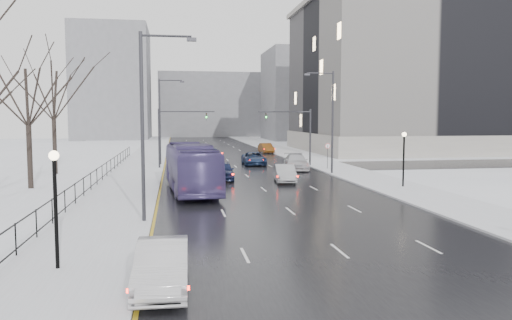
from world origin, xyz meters
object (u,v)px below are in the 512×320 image
mast_signal_left (169,131)px  bus (191,168)px  tree_park_e (56,175)px  sedan_left_near (162,265)px  lamppost_l (55,192)px  streetlight_l_near (147,117)px  sedan_center_far (213,153)px  sedan_right_distant (266,148)px  streetlight_r_mid (330,117)px  sedan_right_far (296,162)px  lamppost_r_mid (404,151)px  tree_park_d (31,190)px  streetlight_l_far (162,117)px  sedan_right_near (285,173)px  no_uturn_sign (328,148)px  sedan_center_near (223,171)px  mast_signal_right (301,130)px  sedan_right_cross (254,159)px

mast_signal_left → bus: mast_signal_left is taller
tree_park_e → sedan_left_near: 36.22m
lamppost_l → mast_signal_left: mast_signal_left is taller
streetlight_l_near → sedan_center_far: size_ratio=2.53×
tree_park_e → sedan_right_distant: bearing=44.5°
streetlight_r_mid → mast_signal_left: streetlight_r_mid is taller
sedan_left_near → sedan_right_far: 37.32m
lamppost_l → sedan_right_distant: size_ratio=0.92×
lamppost_r_mid → tree_park_d: bearing=172.1°
sedan_center_far → sedan_right_distant: 11.42m
streetlight_l_far → sedan_right_near: 20.78m
no_uturn_sign → sedan_center_near: bearing=-150.5°
sedan_right_near → sedan_center_far: sedan_right_near is taller
sedan_left_near → no_uturn_sign: bearing=66.1°
streetlight_l_near → tree_park_e: bearing=112.7°
mast_signal_left → sedan_right_far: bearing=-15.0°
lamppost_r_mid → sedan_right_near: size_ratio=0.93×
mast_signal_left → lamppost_r_mid: bearing=-44.5°
tree_park_e → mast_signal_left: (10.87, 4.00, 4.11)m
streetlight_r_mid → sedan_center_far: streetlight_r_mid is taller
lamppost_r_mid → mast_signal_right: mast_signal_right is taller
tree_park_d → sedan_center_far: bearing=59.5°
lamppost_r_mid → sedan_left_near: 27.49m
mast_signal_left → sedan_right_distant: bearing=55.3°
sedan_right_distant → no_uturn_sign: bearing=-89.1°
tree_park_e → sedan_center_near: (15.64, -6.65, 0.86)m
streetlight_r_mid → sedan_center_far: (-9.69, 21.62, -4.91)m
tree_park_e → streetlight_l_far: bearing=38.6°
tree_park_e → streetlight_l_near: size_ratio=1.35×
sedan_right_near → sedan_center_far: 27.08m
streetlight_l_near → mast_signal_right: 32.03m
tree_park_d → sedan_right_near: tree_park_d is taller
mast_signal_left → sedan_center_far: mast_signal_left is taller
streetlight_l_far → tree_park_d: bearing=-118.2°
tree_park_d → streetlight_l_far: size_ratio=1.25×
no_uturn_sign → bus: bus is taller
sedan_left_near → sedan_right_far: sedan_right_far is taller
no_uturn_sign → sedan_right_far: bearing=172.3°
streetlight_r_mid → streetlight_l_near: size_ratio=1.00×
sedan_center_near → sedan_right_cross: (4.90, 13.09, -0.06)m
tree_park_e → sedan_right_near: tree_park_e is taller
streetlight_r_mid → sedan_right_near: (-5.64, -5.16, -4.82)m
lamppost_r_mid → sedan_right_far: lamppost_r_mid is taller
sedan_right_far → sedan_center_far: sedan_right_far is taller
lamppost_l → lamppost_r_mid: (22.00, 18.00, 0.00)m
mast_signal_left → lamppost_l: bearing=-95.8°
streetlight_r_mid → bus: size_ratio=0.78×
tree_park_d → sedan_center_far: size_ratio=3.16×
no_uturn_sign → streetlight_r_mid: bearing=-104.5°
sedan_center_far → sedan_right_distant: bearing=32.6°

